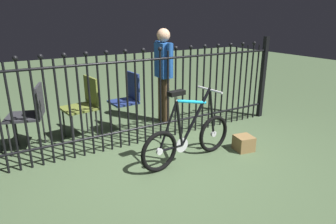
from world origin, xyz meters
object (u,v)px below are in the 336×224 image
object	(u,v)px
bicycle	(188,137)
chair_olive	(84,102)
display_crate	(244,143)
chair_charcoal	(31,111)
chair_navy	(128,97)
person_visitor	(164,69)

from	to	relation	value
bicycle	chair_olive	bearing A→B (deg)	122.22
chair_olive	display_crate	xyz separation A→B (m)	(1.66, -1.49, -0.43)
bicycle	display_crate	bearing A→B (deg)	-9.06
chair_charcoal	chair_olive	distance (m)	0.71
chair_navy	display_crate	xyz separation A→B (m)	(1.04, -1.37, -0.46)
chair_olive	person_visitor	distance (m)	1.34
chair_olive	display_crate	distance (m)	2.27
chair_charcoal	chair_olive	size ratio (longest dim) A/B	0.99
display_crate	bicycle	bearing A→B (deg)	170.94
bicycle	person_visitor	bearing A→B (deg)	72.51
bicycle	chair_charcoal	world-z (taller)	bicycle
person_visitor	display_crate	distance (m)	1.72
chair_navy	person_visitor	xyz separation A→B (m)	(0.67, 0.11, 0.34)
chair_charcoal	person_visitor	size ratio (longest dim) A/B	0.57
person_visitor	chair_navy	bearing A→B (deg)	-170.77
chair_olive	person_visitor	bearing A→B (deg)	-0.70
chair_navy	person_visitor	world-z (taller)	person_visitor
person_visitor	chair_olive	bearing A→B (deg)	179.30
chair_navy	person_visitor	size ratio (longest dim) A/B	0.60
chair_navy	chair_olive	distance (m)	0.63
chair_navy	person_visitor	distance (m)	0.76
chair_navy	chair_charcoal	size ratio (longest dim) A/B	1.05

